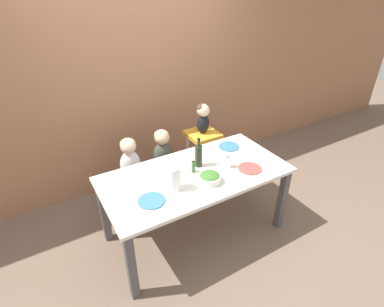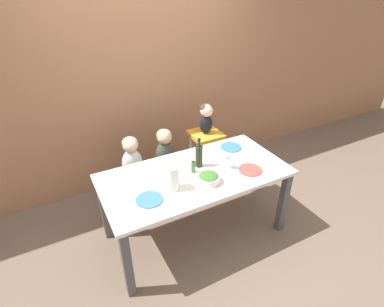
{
  "view_description": "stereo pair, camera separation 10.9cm",
  "coord_description": "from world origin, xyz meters",
  "views": [
    {
      "loc": [
        -1.21,
        -1.98,
        2.35
      ],
      "look_at": [
        0.0,
        0.07,
        0.93
      ],
      "focal_mm": 28.0,
      "sensor_mm": 36.0,
      "label": 1
    },
    {
      "loc": [
        -1.12,
        -2.04,
        2.35
      ],
      "look_at": [
        0.0,
        0.07,
        0.93
      ],
      "focal_mm": 28.0,
      "sensor_mm": 36.0,
      "label": 2
    }
  ],
  "objects": [
    {
      "name": "person_child_center",
      "position": [
        -0.02,
        0.68,
        0.69
      ],
      "size": [
        0.22,
        0.18,
        0.47
      ],
      "color": "#3D4238",
      "rests_on": "chair_far_center"
    },
    {
      "name": "paper_towel_roll",
      "position": [
        -0.29,
        -0.12,
        0.87
      ],
      "size": [
        0.12,
        0.12,
        0.23
      ],
      "color": "white",
      "rests_on": "dining_table"
    },
    {
      "name": "dinner_plate_front_left",
      "position": [
        -0.52,
        -0.17,
        0.76
      ],
      "size": [
        0.22,
        0.22,
        0.01
      ],
      "color": "teal",
      "rests_on": "dining_table"
    },
    {
      "name": "dining_table",
      "position": [
        0.0,
        0.0,
        0.66
      ],
      "size": [
        1.76,
        0.87,
        0.75
      ],
      "color": "white",
      "rests_on": "ground_plane"
    },
    {
      "name": "wine_bottle",
      "position": [
        0.09,
        0.09,
        0.87
      ],
      "size": [
        0.07,
        0.07,
        0.3
      ],
      "color": "#232D19",
      "rests_on": "dining_table"
    },
    {
      "name": "chair_far_left",
      "position": [
        -0.41,
        0.68,
        0.37
      ],
      "size": [
        0.42,
        0.42,
        0.44
      ],
      "color": "silver",
      "rests_on": "ground_plane"
    },
    {
      "name": "wall_back",
      "position": [
        0.0,
        1.26,
        1.35
      ],
      "size": [
        10.0,
        0.06,
        2.7
      ],
      "color": "#9E6B4C",
      "rests_on": "ground_plane"
    },
    {
      "name": "dinner_plate_back_left",
      "position": [
        -0.46,
        0.24,
        0.76
      ],
      "size": [
        0.22,
        0.22,
        0.01
      ],
      "color": "silver",
      "rests_on": "dining_table"
    },
    {
      "name": "dinner_plate_front_right",
      "position": [
        0.48,
        -0.21,
        0.76
      ],
      "size": [
        0.22,
        0.22,
        0.01
      ],
      "color": "#D14C47",
      "rests_on": "dining_table"
    },
    {
      "name": "wine_glass_near",
      "position": [
        0.3,
        -0.06,
        0.88
      ],
      "size": [
        0.07,
        0.07,
        0.17
      ],
      "color": "white",
      "rests_on": "dining_table"
    },
    {
      "name": "chair_right_highchair",
      "position": [
        0.51,
        0.68,
        0.59
      ],
      "size": [
        0.35,
        0.35,
        0.75
      ],
      "color": "silver",
      "rests_on": "ground_plane"
    },
    {
      "name": "person_baby_right",
      "position": [
        0.51,
        0.68,
        0.97
      ],
      "size": [
        0.16,
        0.15,
        0.36
      ],
      "color": "black",
      "rests_on": "chair_right_highchair"
    },
    {
      "name": "person_child_left",
      "position": [
        -0.41,
        0.68,
        0.69
      ],
      "size": [
        0.22,
        0.18,
        0.47
      ],
      "color": "silver",
      "rests_on": "chair_far_left"
    },
    {
      "name": "condiment_bottle_hot_sauce",
      "position": [
        -0.01,
        0.03,
        0.82
      ],
      "size": [
        0.04,
        0.04,
        0.13
      ],
      "color": "#336633",
      "rests_on": "dining_table"
    },
    {
      "name": "salad_bowl_large",
      "position": [
        0.04,
        -0.18,
        0.8
      ],
      "size": [
        0.21,
        0.21,
        0.09
      ],
      "color": "silver",
      "rests_on": "dining_table"
    },
    {
      "name": "chair_far_center",
      "position": [
        -0.02,
        0.68,
        0.37
      ],
      "size": [
        0.42,
        0.42,
        0.44
      ],
      "color": "silver",
      "rests_on": "ground_plane"
    },
    {
      "name": "dinner_plate_back_right",
      "position": [
        0.57,
        0.25,
        0.76
      ],
      "size": [
        0.22,
        0.22,
        0.01
      ],
      "color": "teal",
      "rests_on": "dining_table"
    },
    {
      "name": "ground_plane",
      "position": [
        0.0,
        0.0,
        0.0
      ],
      "size": [
        14.0,
        14.0,
        0.0
      ],
      "primitive_type": "plane",
      "color": "#705B4C"
    }
  ]
}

